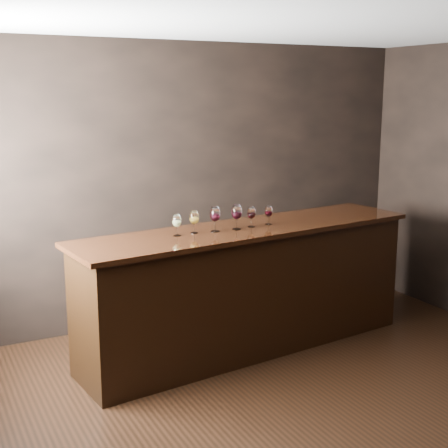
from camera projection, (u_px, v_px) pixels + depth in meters
name	position (u px, v px, depth m)	size (l,w,h in m)	color
ground	(312.00, 407.00, 4.66)	(5.00, 5.00, 0.00)	black
room_shell	(282.00, 166.00, 4.28)	(5.02, 4.52, 2.81)	black
bar_counter	(248.00, 291.00, 5.63)	(3.13, 0.68, 1.10)	black
bar_top	(248.00, 229.00, 5.52)	(3.24, 0.75, 0.04)	black
back_bar_shelf	(192.00, 282.00, 6.31)	(2.35, 0.40, 0.85)	black
glass_white	(177.00, 221.00, 5.15)	(0.08, 0.08, 0.18)	white
glass_amber	(194.00, 218.00, 5.25)	(0.08, 0.08, 0.19)	white
glass_red_a	(215.00, 215.00, 5.31)	(0.09, 0.09, 0.22)	white
glass_red_b	(237.00, 213.00, 5.39)	(0.09, 0.09, 0.22)	white
glass_red_c	(251.00, 213.00, 5.50)	(0.08, 0.08, 0.18)	white
glass_red_d	(269.00, 212.00, 5.60)	(0.07, 0.07, 0.17)	white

